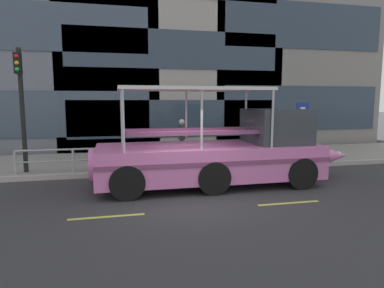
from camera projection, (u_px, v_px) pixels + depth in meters
name	position (u px, v px, depth m)	size (l,w,h in m)	color
ground_plane	(192.00, 196.00, 9.76)	(120.00, 120.00, 0.00)	#333335
sidewalk	(165.00, 160.00, 15.16)	(32.00, 4.80, 0.18)	gray
curb_edge	(174.00, 171.00, 12.76)	(32.00, 0.18, 0.18)	#B2ADA3
lane_centreline	(203.00, 209.00, 8.55)	(25.80, 0.12, 0.01)	#DBD64C
curb_guardrail	(178.00, 152.00, 13.05)	(11.81, 0.09, 0.86)	#9EA0A8
traffic_light_pole	(21.00, 98.00, 11.77)	(0.24, 0.46, 4.41)	black
parking_sign	(302.00, 121.00, 14.84)	(0.60, 0.12, 2.50)	#4C4F54
duck_tour_boat	(225.00, 153.00, 11.01)	(8.96, 2.52, 3.18)	pink
pedestrian_near_bow	(275.00, 137.00, 15.11)	(0.37, 0.32, 1.59)	#47423D
pedestrian_mid_left	(182.00, 135.00, 14.56)	(0.24, 0.51, 1.78)	#1E2338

